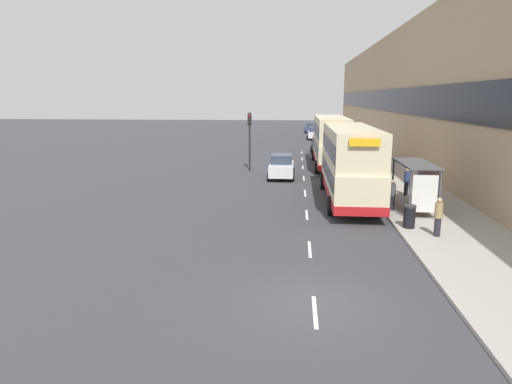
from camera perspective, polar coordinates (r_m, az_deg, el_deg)
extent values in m
plane|color=#38383D|center=(13.90, 7.29, -13.66)|extent=(220.00, 220.00, 0.00)
cube|color=#A39E93|center=(51.88, 12.94, 4.95)|extent=(5.00, 93.00, 0.14)
cube|color=tan|center=(52.25, 17.69, 11.57)|extent=(3.00, 93.00, 12.54)
cube|color=black|center=(51.94, 15.96, 10.98)|extent=(0.12, 89.28, 2.26)
cube|color=silver|center=(13.42, 7.37, -14.62)|extent=(0.12, 2.00, 0.01)
cube|color=silver|center=(18.46, 6.73, -7.10)|extent=(0.12, 2.00, 0.01)
cube|color=silver|center=(23.68, 6.37, -2.85)|extent=(0.12, 2.00, 0.01)
cube|color=silver|center=(28.98, 6.15, -0.14)|extent=(0.12, 2.00, 0.01)
cube|color=silver|center=(34.33, 5.99, 1.72)|extent=(0.12, 2.00, 0.01)
cube|color=silver|center=(39.71, 5.88, 3.09)|extent=(0.12, 2.00, 0.01)
cube|color=silver|center=(45.10, 5.79, 4.12)|extent=(0.12, 2.00, 0.01)
cube|color=silver|center=(50.51, 5.72, 4.94)|extent=(0.12, 2.00, 0.01)
cube|color=#4C4C51|center=(25.08, 19.37, 3.38)|extent=(1.60, 4.20, 0.08)
cylinder|color=#4C4C51|center=(23.20, 18.68, -0.32)|extent=(0.10, 0.10, 2.40)
cylinder|color=#4C4C51|center=(27.03, 16.73, 1.44)|extent=(0.10, 0.10, 2.40)
cylinder|color=#4C4C51|center=(23.57, 21.98, -0.38)|extent=(0.10, 0.10, 2.40)
cylinder|color=#4C4C51|center=(27.35, 19.61, 1.37)|extent=(0.10, 0.10, 2.40)
cube|color=#99A8B2|center=(25.43, 20.66, 0.83)|extent=(0.04, 3.68, 1.92)
cube|color=white|center=(23.43, 20.31, -0.20)|extent=(1.19, 0.10, 1.82)
cube|color=maroon|center=(25.48, 19.60, -1.07)|extent=(0.36, 2.80, 0.08)
cube|color=beige|center=(26.84, 11.58, 1.82)|extent=(2.55, 10.70, 1.85)
cube|color=beige|center=(26.58, 11.75, 5.85)|extent=(2.50, 10.38, 1.95)
cube|color=#B2191E|center=(26.96, 11.52, 0.35)|extent=(2.58, 10.75, 0.45)
cube|color=#2D3847|center=(26.78, 11.61, 2.60)|extent=(2.58, 10.06, 0.81)
cube|color=#2D3847|center=(26.59, 11.74, 5.64)|extent=(2.55, 10.06, 0.94)
cube|color=yellow|center=(21.27, 13.44, 6.05)|extent=(1.40, 0.08, 0.36)
cylinder|color=black|center=(30.46, 8.37, 1.33)|extent=(0.30, 1.00, 1.00)
cylinder|color=black|center=(30.71, 13.13, 1.23)|extent=(0.30, 1.00, 1.00)
cylinder|color=black|center=(23.66, 9.30, -1.71)|extent=(0.30, 1.00, 1.00)
cylinder|color=black|center=(23.99, 15.39, -1.79)|extent=(0.30, 1.00, 1.00)
cube|color=beige|center=(40.32, 9.25, 5.16)|extent=(2.55, 11.49, 1.85)
cube|color=beige|center=(40.16, 9.34, 7.85)|extent=(2.50, 11.15, 1.95)
cube|color=#B2191E|center=(40.41, 9.22, 4.18)|extent=(2.58, 11.55, 0.45)
cube|color=#2D3847|center=(40.28, 9.27, 5.68)|extent=(2.58, 10.80, 0.81)
cube|color=#2D3847|center=(40.16, 9.33, 7.72)|extent=(2.55, 10.80, 0.94)
cube|color=yellow|center=(34.42, 10.06, 8.25)|extent=(1.40, 0.08, 0.36)
cylinder|color=black|center=(44.24, 7.20, 4.59)|extent=(0.30, 1.00, 1.00)
cylinder|color=black|center=(44.41, 10.50, 4.51)|extent=(0.30, 1.00, 1.00)
cylinder|color=black|center=(36.84, 7.61, 3.15)|extent=(0.30, 1.00, 1.00)
cylinder|color=black|center=(37.04, 11.56, 3.06)|extent=(0.30, 1.00, 1.00)
cube|color=silver|center=(66.82, 7.26, 7.17)|extent=(1.76, 4.51, 0.84)
cube|color=#2D3847|center=(66.54, 7.28, 7.80)|extent=(1.55, 2.17, 0.68)
cylinder|color=black|center=(68.22, 6.46, 6.93)|extent=(0.20, 0.60, 0.60)
cylinder|color=black|center=(68.28, 7.95, 6.89)|extent=(0.20, 0.60, 0.60)
cylinder|color=black|center=(65.43, 6.52, 6.72)|extent=(0.20, 0.60, 0.60)
cylinder|color=black|center=(65.50, 8.07, 6.69)|extent=(0.20, 0.60, 0.60)
cube|color=navy|center=(79.10, 6.86, 7.85)|extent=(1.78, 3.90, 0.76)
cube|color=#2D3847|center=(78.86, 6.87, 8.33)|extent=(1.56, 1.87, 0.62)
cylinder|color=black|center=(80.31, 6.19, 7.65)|extent=(0.20, 0.60, 0.60)
cylinder|color=black|center=(80.36, 7.46, 7.62)|extent=(0.20, 0.60, 0.60)
cylinder|color=black|center=(77.89, 6.22, 7.52)|extent=(0.20, 0.60, 0.60)
cylinder|color=black|center=(77.95, 7.54, 7.49)|extent=(0.20, 0.60, 0.60)
cube|color=black|center=(50.94, 8.01, 5.72)|extent=(1.77, 3.82, 0.79)
cube|color=#2D3847|center=(50.68, 8.04, 6.50)|extent=(1.56, 1.83, 0.65)
cylinder|color=black|center=(52.12, 6.95, 5.44)|extent=(0.20, 0.60, 0.60)
cylinder|color=black|center=(52.21, 8.90, 5.40)|extent=(0.20, 0.60, 0.60)
cylinder|color=black|center=(49.77, 7.04, 5.15)|extent=(0.20, 0.60, 0.60)
cylinder|color=black|center=(49.86, 9.08, 5.10)|extent=(0.20, 0.60, 0.60)
cube|color=silver|center=(34.22, 3.21, 2.91)|extent=(1.76, 4.14, 0.80)
cube|color=#2D3847|center=(34.32, 3.24, 4.17)|extent=(1.55, 1.99, 0.65)
cylinder|color=black|center=(33.00, 4.65, 1.86)|extent=(0.20, 0.60, 0.60)
cylinder|color=black|center=(33.06, 1.61, 1.91)|extent=(0.20, 0.60, 0.60)
cylinder|color=black|center=(35.53, 4.69, 2.57)|extent=(0.20, 0.60, 0.60)
cylinder|color=black|center=(35.58, 1.86, 2.62)|extent=(0.20, 0.60, 0.60)
cylinder|color=#23232D|center=(20.90, 21.73, -4.10)|extent=(0.27, 0.27, 0.80)
cylinder|color=#997F51|center=(20.72, 21.88, -2.15)|extent=(0.33, 0.33, 0.66)
sphere|color=tan|center=(20.63, 21.97, -0.96)|extent=(0.22, 0.22, 0.22)
cylinder|color=#23232D|center=(27.83, 20.20, -0.21)|extent=(0.26, 0.26, 0.77)
cylinder|color=navy|center=(27.71, 20.31, 1.22)|extent=(0.32, 0.32, 0.64)
sphere|color=tan|center=(27.64, 20.37, 2.09)|extent=(0.21, 0.21, 0.21)
cylinder|color=#23232D|center=(24.91, 16.62, -1.31)|extent=(0.26, 0.26, 0.77)
cylinder|color=#4C4C51|center=(24.77, 16.71, 0.27)|extent=(0.32, 0.32, 0.64)
sphere|color=tan|center=(24.69, 16.77, 1.23)|extent=(0.21, 0.21, 0.21)
cylinder|color=#23232D|center=(28.82, 21.68, 0.16)|extent=(0.29, 0.29, 0.86)
cylinder|color=#997F51|center=(28.68, 21.80, 1.71)|extent=(0.36, 0.36, 0.72)
sphere|color=tan|center=(28.61, 21.87, 2.65)|extent=(0.23, 0.23, 0.23)
cylinder|color=#23232D|center=(28.88, 18.26, 0.35)|extent=(0.27, 0.27, 0.78)
cylinder|color=navy|center=(28.76, 18.35, 1.76)|extent=(0.33, 0.33, 0.65)
sphere|color=tan|center=(28.69, 18.41, 2.61)|extent=(0.21, 0.21, 0.21)
cylinder|color=black|center=(21.78, 18.61, -3.04)|extent=(0.52, 0.52, 0.95)
cylinder|color=#2D2D33|center=(21.66, 18.70, -1.70)|extent=(0.55, 0.55, 0.10)
cylinder|color=black|center=(37.39, -0.80, 6.28)|extent=(0.14, 0.14, 4.77)
cube|color=black|center=(37.21, -0.81, 9.09)|extent=(0.30, 0.24, 0.90)
sphere|color=red|center=(37.08, -0.84, 9.49)|extent=(0.16, 0.16, 0.16)
sphere|color=#2D2D2D|center=(37.09, -0.83, 9.08)|extent=(0.16, 0.16, 0.16)
sphere|color=#2D2D2D|center=(37.11, -0.83, 8.66)|extent=(0.16, 0.16, 0.16)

